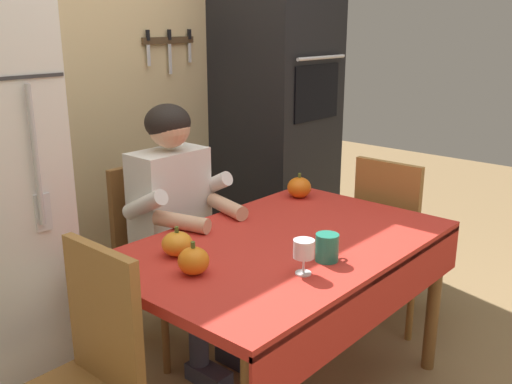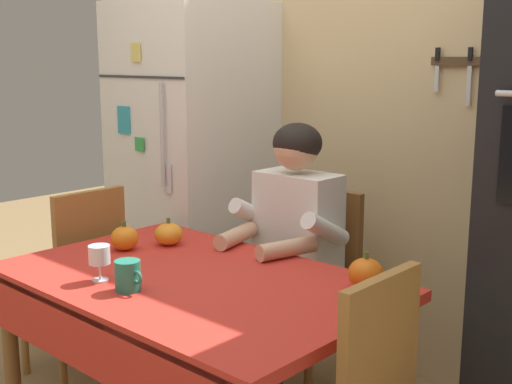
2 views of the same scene
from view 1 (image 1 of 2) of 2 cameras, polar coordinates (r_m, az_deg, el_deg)
back_wall_assembly at (r=3.17m, az=-14.79°, el=10.61°), size 3.70×0.13×2.60m
wall_oven at (r=3.62m, az=2.02°, el=7.84°), size 0.60×0.64×2.10m
dining_table at (r=2.38m, az=3.14°, el=-6.84°), size 1.40×0.90×0.74m
chair_behind_person at (r=2.92m, az=-9.84°, el=-5.55°), size 0.40×0.40×0.93m
seated_person at (r=2.71m, az=-7.54°, el=-2.16°), size 0.47×0.55×1.25m
chair_left_side at (r=2.00m, az=-16.92°, el=-17.24°), size 0.40×0.40×0.93m
chair_right_side at (r=3.14m, az=13.47°, el=-4.20°), size 0.40×0.40×0.93m
coffee_mug at (r=2.17m, az=7.06°, el=-5.46°), size 0.12×0.09×0.10m
wine_glass at (r=2.03m, az=4.76°, el=-5.76°), size 0.08×0.08×0.13m
pumpkin_large at (r=2.22m, az=-7.81°, el=-5.10°), size 0.12×0.12×0.12m
pumpkin_medium at (r=2.05m, az=-6.21°, el=-6.78°), size 0.11×0.11×0.12m
pumpkin_small at (r=2.92m, az=4.30°, el=0.46°), size 0.12×0.12×0.13m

